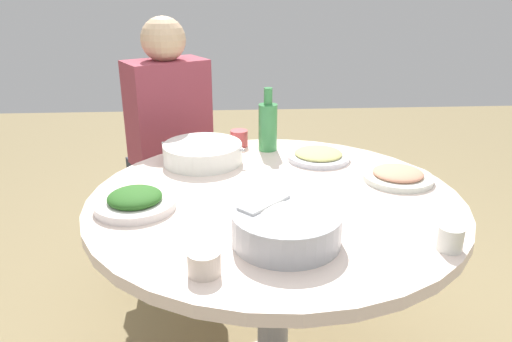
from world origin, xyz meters
name	(u,v)px	position (x,y,z in m)	size (l,w,h in m)	color
round_dining_table	(274,224)	(0.00, 0.00, 0.63)	(1.17, 1.17, 0.73)	#99999E
rice_bowl	(287,226)	(0.00, 0.29, 0.78)	(0.28, 0.28, 0.09)	#B2B5BA
soup_bowl	(203,154)	(0.24, -0.32, 0.77)	(0.31, 0.29, 0.07)	white
dish_greens	(135,201)	(0.42, 0.07, 0.75)	(0.24, 0.24, 0.06)	white
dish_shrimp	(398,175)	(-0.43, -0.10, 0.75)	(0.23, 0.23, 0.04)	silver
dish_noodles	(318,155)	(-0.20, -0.32, 0.75)	(0.24, 0.24, 0.04)	silver
green_bottle	(268,125)	(-0.01, -0.45, 0.83)	(0.07, 0.07, 0.25)	#3E934E
tea_cup_near	(204,263)	(0.21, 0.42, 0.76)	(0.08, 0.08, 0.06)	beige
tea_cup_far	(450,238)	(-0.40, 0.35, 0.76)	(0.06, 0.06, 0.06)	white
tea_cup_side	(239,138)	(0.10, -0.50, 0.76)	(0.07, 0.07, 0.07)	#CD484B
stool_for_diner_left	(176,230)	(0.40, -0.72, 0.23)	(0.36, 0.36, 0.47)	brown
diner_left	(169,120)	(0.40, -0.72, 0.79)	(0.45, 0.45, 0.76)	#2D333D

